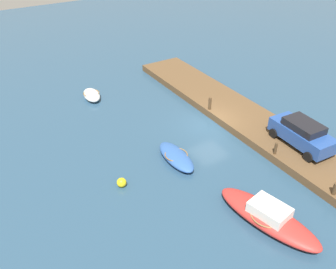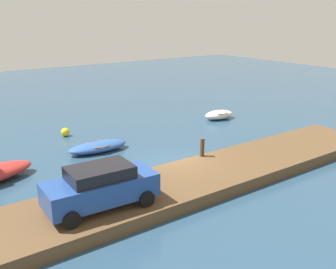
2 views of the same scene
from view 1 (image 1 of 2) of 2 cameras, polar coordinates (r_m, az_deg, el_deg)
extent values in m
plane|color=navy|center=(26.70, 6.73, 1.49)|extent=(84.00, 84.00, 0.00)
cube|color=brown|center=(27.97, 10.74, 3.32)|extent=(22.84, 3.88, 0.55)
ellipsoid|color=#B72D28|center=(19.45, 15.41, -12.45)|extent=(6.04, 2.94, 0.79)
torus|color=olive|center=(19.30, 15.51, -11.99)|extent=(2.21, 2.21, 0.07)
cube|color=silver|center=(19.09, 15.65, -11.34)|extent=(2.15, 1.69, 0.58)
ellipsoid|color=white|center=(30.63, -11.89, 6.08)|extent=(2.50, 1.50, 0.67)
torus|color=olive|center=(30.55, -11.93, 6.39)|extent=(1.45, 1.45, 0.07)
ellipsoid|color=#2D569E|center=(22.82, 1.29, -3.51)|extent=(3.60, 1.55, 0.59)
torus|color=olive|center=(22.72, 1.29, -3.18)|extent=(1.53, 1.53, 0.07)
cylinder|color=#47331E|center=(21.52, 24.73, -7.75)|extent=(0.24, 0.24, 0.71)
cylinder|color=#47331E|center=(23.40, 16.54, -2.12)|extent=(0.18, 0.18, 0.79)
cylinder|color=#47331E|center=(27.42, 6.59, 4.88)|extent=(0.22, 0.22, 0.97)
cube|color=#234793|center=(24.54, 20.25, -0.04)|extent=(4.36, 1.95, 0.90)
cube|color=black|center=(24.20, 20.56, 1.32)|extent=(2.47, 1.65, 0.47)
cylinder|color=black|center=(25.01, 16.26, 0.21)|extent=(0.65, 0.25, 0.64)
cylinder|color=black|center=(26.16, 19.04, 1.22)|extent=(0.65, 0.25, 0.64)
cylinder|color=black|center=(23.44, 21.18, -3.28)|extent=(0.65, 0.25, 0.64)
cylinder|color=black|center=(24.66, 23.90, -2.04)|extent=(0.65, 0.25, 0.64)
sphere|color=yellow|center=(21.09, -7.30, -7.48)|extent=(0.56, 0.56, 0.56)
camera|label=2|loc=(31.18, 46.89, 11.55)|focal=42.03mm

